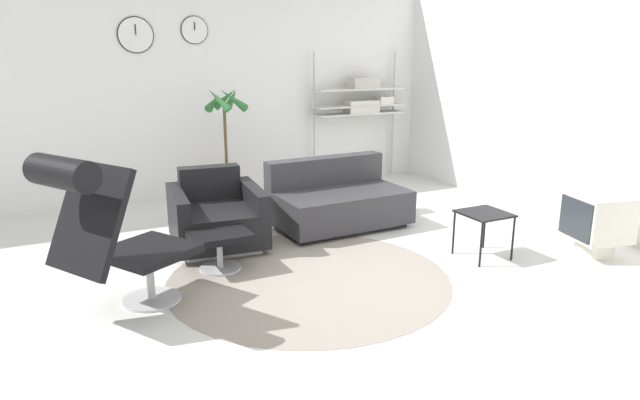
{
  "coord_description": "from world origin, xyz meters",
  "views": [
    {
      "loc": [
        -2.01,
        -4.24,
        1.88
      ],
      "look_at": [
        0.16,
        0.18,
        0.55
      ],
      "focal_mm": 32.0,
      "sensor_mm": 36.0,
      "label": 1
    }
  ],
  "objects": [
    {
      "name": "ground_plane",
      "position": [
        0.0,
        0.0,
        0.0
      ],
      "size": [
        12.0,
        12.0,
        0.0
      ],
      "primitive_type": "plane",
      "color": "silver"
    },
    {
      "name": "wall_back",
      "position": [
        -0.0,
        2.96,
        1.4
      ],
      "size": [
        12.0,
        0.09,
        2.8
      ],
      "color": "white",
      "rests_on": "ground_plane"
    },
    {
      "name": "wall_right",
      "position": [
        3.07,
        0.0,
        1.4
      ],
      "size": [
        0.06,
        12.0,
        2.8
      ],
      "color": "white",
      "rests_on": "ground_plane"
    },
    {
      "name": "round_rug",
      "position": [
        -0.14,
        -0.22,
        0.0
      ],
      "size": [
        2.36,
        2.36,
        0.01
      ],
      "color": "gray",
      "rests_on": "ground_plane"
    },
    {
      "name": "lounge_chair",
      "position": [
        -1.69,
        -0.24,
        0.72
      ],
      "size": [
        1.15,
        1.0,
        1.22
      ],
      "rotation": [
        0.0,
        0.0,
        -1.04
      ],
      "color": "#BCBCC1",
      "rests_on": "ground_plane"
    },
    {
      "name": "ottoman",
      "position": [
        -0.74,
        0.32,
        0.26
      ],
      "size": [
        0.51,
        0.43,
        0.34
      ],
      "color": "#BCBCC1",
      "rests_on": "ground_plane"
    },
    {
      "name": "armchair_red",
      "position": [
        -0.58,
        0.94,
        0.27
      ],
      "size": [
        0.92,
        0.97,
        0.72
      ],
      "rotation": [
        0.0,
        0.0,
        3.04
      ],
      "color": "silver",
      "rests_on": "ground_plane"
    },
    {
      "name": "couch_low",
      "position": [
        0.77,
        0.99,
        0.26
      ],
      "size": [
        1.41,
        0.91,
        0.7
      ],
      "rotation": [
        0.0,
        0.0,
        3.18
      ],
      "color": "black",
      "rests_on": "ground_plane"
    },
    {
      "name": "side_table",
      "position": [
        1.51,
        -0.46,
        0.38
      ],
      "size": [
        0.41,
        0.41,
        0.43
      ],
      "color": "black",
      "rests_on": "ground_plane"
    },
    {
      "name": "crt_television",
      "position": [
        2.49,
        -0.87,
        0.32
      ],
      "size": [
        0.56,
        0.57,
        0.58
      ],
      "rotation": [
        0.0,
        0.0,
        1.35
      ],
      "color": "beige",
      "rests_on": "ground_plane"
    },
    {
      "name": "potted_plant",
      "position": [
        -0.02,
        2.37,
        0.53
      ],
      "size": [
        0.51,
        0.53,
        1.44
      ],
      "color": "brown",
      "rests_on": "ground_plane"
    },
    {
      "name": "shelf_unit",
      "position": [
        2.07,
        2.72,
        1.15
      ],
      "size": [
        1.35,
        0.28,
        1.81
      ],
      "color": "#BCBCC1",
      "rests_on": "ground_plane"
    }
  ]
}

